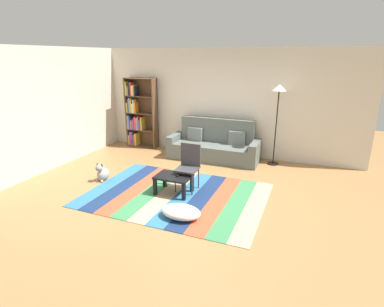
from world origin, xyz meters
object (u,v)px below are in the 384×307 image
at_px(coffee_table, 174,179).
at_px(bookshelf, 138,114).
at_px(standing_lamp, 278,98).
at_px(folding_chair, 189,163).
at_px(pouf, 181,212).
at_px(tv_remote, 179,175).
at_px(couch, 214,146).
at_px(dog, 102,173).

bearing_deg(coffee_table, bookshelf, 132.22).
xyz_separation_m(standing_lamp, folding_chair, (-1.33, -2.08, -1.04)).
bearing_deg(bookshelf, pouf, -49.87).
xyz_separation_m(bookshelf, tv_remote, (2.38, -2.50, -0.56)).
bearing_deg(standing_lamp, bookshelf, 177.93).
xyz_separation_m(bookshelf, coffee_table, (2.29, -2.53, -0.64)).
bearing_deg(couch, pouf, -81.83).
distance_m(coffee_table, tv_remote, 0.12).
xyz_separation_m(coffee_table, tv_remote, (0.09, 0.03, 0.08)).
relative_size(pouf, standing_lamp, 0.35).
relative_size(dog, folding_chair, 0.44).
distance_m(standing_lamp, folding_chair, 2.68).
height_order(coffee_table, standing_lamp, standing_lamp).
bearing_deg(coffee_table, standing_lamp, 57.64).
xyz_separation_m(couch, dog, (-1.72, -2.23, -0.18)).
bearing_deg(bookshelf, coffee_table, -47.78).
bearing_deg(dog, coffee_table, -0.70).
height_order(bookshelf, tv_remote, bookshelf).
bearing_deg(folding_chair, bookshelf, 171.45).
relative_size(coffee_table, dog, 1.67).
distance_m(pouf, tv_remote, 0.95).
relative_size(dog, tv_remote, 2.65).
xyz_separation_m(coffee_table, pouf, (0.50, -0.79, -0.19)).
bearing_deg(coffee_table, couch, 88.33).
relative_size(coffee_table, tv_remote, 4.42).
height_order(dog, tv_remote, dog).
height_order(coffee_table, dog, dog).
bearing_deg(coffee_table, dog, 179.30).
bearing_deg(tv_remote, dog, 178.19).
xyz_separation_m(pouf, tv_remote, (-0.41, 0.82, 0.27)).
bearing_deg(folding_chair, coffee_table, -86.97).
relative_size(bookshelf, pouf, 2.94).
relative_size(couch, dog, 5.69).
height_order(pouf, standing_lamp, standing_lamp).
relative_size(coffee_table, pouf, 1.01).
distance_m(coffee_table, dog, 1.66).
xyz_separation_m(couch, tv_remote, (0.02, -2.22, 0.04)).
relative_size(couch, bookshelf, 1.17).
height_order(standing_lamp, tv_remote, standing_lamp).
height_order(couch, tv_remote, couch).
xyz_separation_m(tv_remote, folding_chair, (0.09, 0.28, 0.16)).
relative_size(standing_lamp, folding_chair, 2.10).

